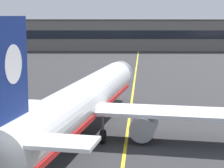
% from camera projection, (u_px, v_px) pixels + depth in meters
% --- Properties ---
extents(taxiway_centreline, '(10.90, 179.71, 0.01)m').
position_uv_depth(taxiway_centreline, '(131.00, 106.00, 56.69)').
color(taxiway_centreline, yellow).
rests_on(taxiway_centreline, ground).
extents(airliner_foreground, '(32.33, 41.25, 11.65)m').
position_uv_depth(airliner_foreground, '(81.00, 103.00, 41.96)').
color(airliner_foreground, white).
rests_on(airliner_foreground, ground).
extents(safety_cone_by_nose_gear, '(0.44, 0.44, 0.55)m').
position_uv_depth(safety_cone_by_nose_gear, '(93.00, 100.00, 59.53)').
color(safety_cone_by_nose_gear, orange).
rests_on(safety_cone_by_nose_gear, ground).
extents(terminal_building, '(167.80, 12.40, 10.47)m').
position_uv_depth(terminal_building, '(109.00, 34.00, 149.21)').
color(terminal_building, slate).
rests_on(terminal_building, ground).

